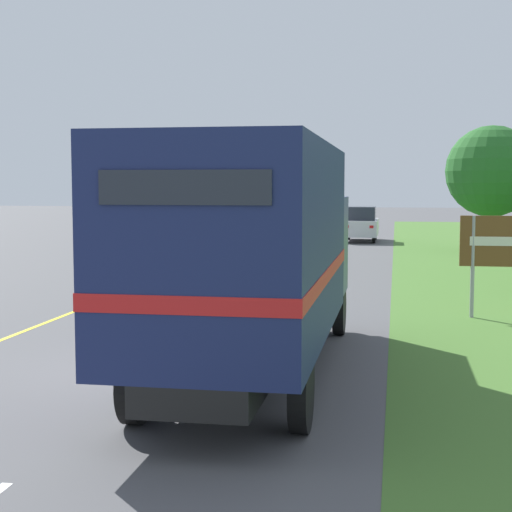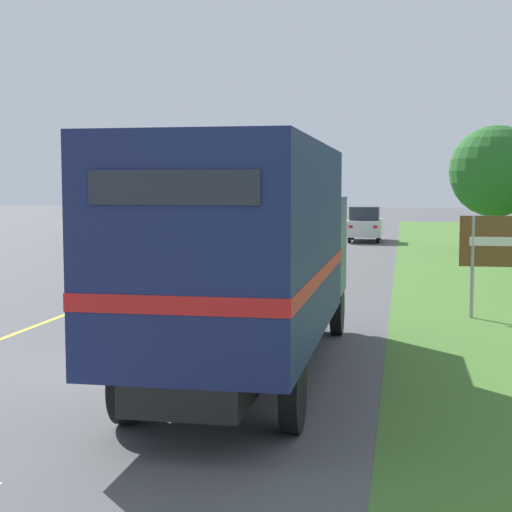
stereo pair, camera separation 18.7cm
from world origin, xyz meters
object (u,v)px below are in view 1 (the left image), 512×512
horse_trailer_truck (254,250)px  lead_car_white (236,244)px  highway_sign (507,244)px  roadside_tree_far (492,171)px  lead_car_red_ahead (315,213)px  lead_car_silver_ahead (361,224)px

horse_trailer_truck → lead_car_white: size_ratio=1.86×
highway_sign → roadside_tree_far: bearing=84.6°
lead_car_red_ahead → lead_car_silver_ahead: bearing=-74.6°
horse_trailer_truck → lead_car_silver_ahead: horse_trailer_truck is taller
lead_car_white → highway_sign: highway_sign is taller
lead_car_silver_ahead → highway_sign: (4.31, -24.45, 0.72)m
highway_sign → lead_car_silver_ahead: bearing=100.0°
lead_car_white → lead_car_red_ahead: size_ratio=1.11×
highway_sign → lead_car_white: bearing=132.2°
lead_car_silver_ahead → highway_sign: size_ratio=1.63×
lead_car_white → lead_car_silver_ahead: (3.71, 15.60, 0.01)m
highway_sign → roadside_tree_far: roadside_tree_far is taller
horse_trailer_truck → roadside_tree_far: bearing=75.9°
lead_car_red_ahead → roadside_tree_far: bearing=-63.1°
lead_car_silver_ahead → roadside_tree_far: size_ratio=0.75×
lead_car_red_ahead → roadside_tree_far: (10.11, -19.90, 2.64)m
horse_trailer_truck → lead_car_red_ahead: size_ratio=2.07×
lead_car_silver_ahead → horse_trailer_truck: bearing=-90.5°
lead_car_white → highway_sign: bearing=-47.8°
roadside_tree_far → horse_trailer_truck: bearing=-104.1°
horse_trailer_truck → highway_sign: (4.59, 6.45, -0.32)m
lead_car_silver_ahead → lead_car_red_ahead: bearing=105.4°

